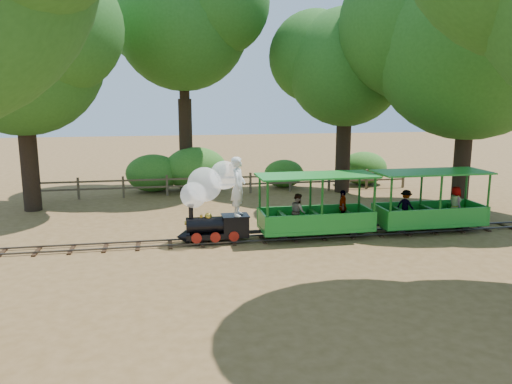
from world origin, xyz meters
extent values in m
plane|color=olive|center=(0.00, 0.00, 0.00)|extent=(90.00, 90.00, 0.00)
cube|color=#3F3D3A|center=(0.00, -0.30, 0.08)|extent=(22.00, 0.05, 0.05)
cube|color=#3F3D3A|center=(0.00, 0.30, 0.08)|extent=(22.00, 0.05, 0.05)
cube|color=#382314|center=(0.00, 0.00, 0.03)|extent=(0.12, 1.00, 0.05)
cube|color=#382314|center=(-5.00, 0.00, 0.03)|extent=(0.12, 1.00, 0.05)
cube|color=#382314|center=(5.00, 0.00, 0.03)|extent=(0.12, 1.00, 0.05)
cube|color=black|center=(-1.50, 0.00, 0.26)|extent=(2.01, 0.64, 0.16)
cylinder|color=black|center=(-1.82, 0.00, 0.60)|extent=(1.28, 0.51, 0.51)
cylinder|color=black|center=(-2.32, 0.00, 1.06)|extent=(0.15, 0.15, 0.40)
sphere|color=gold|center=(-1.77, 0.00, 0.88)|extent=(0.24, 0.24, 0.24)
cylinder|color=gold|center=(-2.00, 0.00, 0.90)|extent=(0.09, 0.09, 0.09)
cube|color=black|center=(-0.91, 0.00, 0.60)|extent=(0.82, 0.64, 0.50)
cube|color=black|center=(-0.91, 0.00, 0.87)|extent=(0.87, 0.69, 0.04)
cone|color=black|center=(-2.60, 0.00, 0.25)|extent=(0.41, 0.59, 0.59)
cylinder|color=gold|center=(-2.49, 0.00, 0.69)|extent=(0.09, 0.13, 0.13)
cylinder|color=#9B170E|center=(-2.19, -0.33, 0.26)|extent=(0.33, 0.05, 0.33)
cylinder|color=#9B170E|center=(-2.19, 0.33, 0.26)|extent=(0.33, 0.05, 0.33)
cylinder|color=#9B170E|center=(-1.59, -0.33, 0.26)|extent=(0.33, 0.05, 0.33)
cylinder|color=#9B170E|center=(-1.59, 0.33, 0.26)|extent=(0.33, 0.05, 0.33)
cylinder|color=#9B170E|center=(-1.00, -0.33, 0.26)|extent=(0.33, 0.05, 0.33)
cylinder|color=#9B170E|center=(-1.00, 0.33, 0.26)|extent=(0.33, 0.05, 0.33)
sphere|color=white|center=(-2.23, 0.05, 1.58)|extent=(0.82, 0.82, 0.82)
sphere|color=white|center=(-1.87, 0.10, 1.90)|extent=(1.10, 1.10, 1.10)
sphere|color=white|center=(-1.23, 0.15, 2.18)|extent=(0.91, 0.91, 0.91)
imported|color=silver|center=(-0.81, -0.09, 1.84)|extent=(0.65, 0.80, 1.90)
cube|color=#1E8928|center=(1.81, 0.00, 0.34)|extent=(3.73, 1.43, 0.11)
cube|color=#145917|center=(1.81, 0.00, 0.21)|extent=(3.36, 0.55, 0.15)
cube|color=#1E8928|center=(1.81, -0.67, 0.67)|extent=(3.73, 0.07, 0.55)
cube|color=#1E8928|center=(1.81, 0.67, 0.67)|extent=(3.73, 0.07, 0.55)
cube|color=#1E8928|center=(1.81, 0.00, 2.10)|extent=(3.90, 1.59, 0.05)
cylinder|color=#145917|center=(0.03, -0.65, 1.22)|extent=(0.08, 0.08, 1.76)
cylinder|color=#145917|center=(0.03, 0.65, 1.22)|extent=(0.08, 0.08, 1.76)
cylinder|color=#145917|center=(3.58, -0.65, 1.22)|extent=(0.08, 0.08, 1.76)
cylinder|color=#145917|center=(3.58, 0.65, 1.22)|extent=(0.08, 0.08, 1.76)
cube|color=#145917|center=(0.69, 0.00, 0.62)|extent=(0.13, 1.21, 0.44)
cube|color=#145917|center=(1.81, 0.00, 0.62)|extent=(0.13, 1.21, 0.44)
cube|color=#145917|center=(2.92, 0.00, 0.62)|extent=(0.13, 1.21, 0.44)
cylinder|color=black|center=(0.61, -0.37, 0.25)|extent=(0.31, 0.07, 0.31)
cylinder|color=black|center=(0.61, 0.37, 0.25)|extent=(0.31, 0.07, 0.31)
cylinder|color=black|center=(3.00, -0.37, 0.25)|extent=(0.31, 0.07, 0.31)
cylinder|color=black|center=(3.00, 0.37, 0.25)|extent=(0.31, 0.07, 0.31)
imported|color=gray|center=(1.12, -0.28, 0.98)|extent=(0.49, 0.60, 1.18)
imported|color=gray|center=(2.79, 0.14, 0.97)|extent=(0.47, 0.73, 1.15)
cube|color=#1E8928|center=(5.93, 0.00, 0.34)|extent=(3.73, 1.43, 0.11)
cube|color=#145917|center=(5.93, 0.00, 0.21)|extent=(3.36, 0.55, 0.15)
cube|color=#1E8928|center=(5.93, -0.67, 0.67)|extent=(3.73, 0.07, 0.55)
cube|color=#1E8928|center=(5.93, 0.67, 0.67)|extent=(3.73, 0.07, 0.55)
cube|color=#1E8928|center=(5.93, 0.00, 2.10)|extent=(3.90, 1.59, 0.05)
cylinder|color=#145917|center=(4.15, -0.65, 1.22)|extent=(0.08, 0.08, 1.76)
cylinder|color=#145917|center=(4.15, 0.65, 1.22)|extent=(0.08, 0.08, 1.76)
cylinder|color=#145917|center=(7.71, -0.65, 1.22)|extent=(0.08, 0.08, 1.76)
cylinder|color=#145917|center=(7.71, 0.65, 1.22)|extent=(0.08, 0.08, 1.76)
cube|color=#145917|center=(4.81, 0.00, 0.62)|extent=(0.13, 1.21, 0.44)
cube|color=#145917|center=(5.93, 0.00, 0.62)|extent=(0.13, 1.21, 0.44)
cube|color=#145917|center=(7.05, 0.00, 0.62)|extent=(0.13, 1.21, 0.44)
cylinder|color=black|center=(4.74, -0.37, 0.25)|extent=(0.31, 0.07, 0.31)
cylinder|color=black|center=(4.74, 0.37, 0.25)|extent=(0.31, 0.07, 0.31)
cylinder|color=black|center=(7.13, -0.37, 0.25)|extent=(0.31, 0.07, 0.31)
cylinder|color=black|center=(7.13, 0.37, 0.25)|extent=(0.31, 0.07, 0.31)
imported|color=gray|center=(5.07, 0.08, 0.94)|extent=(0.70, 0.81, 1.09)
imported|color=gray|center=(6.84, -0.10, 0.99)|extent=(0.38, 0.58, 1.18)
cylinder|color=#2D2116|center=(-8.50, 6.00, 1.71)|extent=(0.70, 0.70, 3.42)
cylinder|color=#2D2116|center=(-8.50, 6.00, 4.40)|extent=(0.52, 0.53, 1.95)
sphere|color=#24571B|center=(-8.50, 6.00, 6.36)|extent=(6.55, 6.55, 6.55)
sphere|color=#24571B|center=(-6.86, 5.02, 7.18)|extent=(4.91, 4.91, 4.91)
cylinder|color=#2D2116|center=(-2.00, 9.50, 2.26)|extent=(0.66, 0.66, 4.52)
cylinder|color=#2D2116|center=(-2.00, 9.50, 5.81)|extent=(0.50, 0.50, 2.58)
sphere|color=#24571B|center=(-2.00, 9.50, 8.06)|extent=(6.38, 6.38, 6.38)
sphere|color=#24571B|center=(-0.40, 8.54, 8.86)|extent=(4.79, 4.79, 4.79)
sphere|color=#24571B|center=(-3.44, 10.62, 8.70)|extent=(5.10, 5.10, 5.10)
cylinder|color=#2D2116|center=(5.50, 7.50, 1.64)|extent=(0.72, 0.72, 3.27)
cylinder|color=#2D2116|center=(5.50, 7.50, 4.21)|extent=(0.54, 0.54, 1.87)
sphere|color=#24571B|center=(5.50, 7.50, 5.98)|extent=(5.55, 5.55, 5.55)
sphere|color=#24571B|center=(6.89, 6.67, 6.67)|extent=(4.16, 4.16, 4.16)
sphere|color=#24571B|center=(4.25, 8.47, 6.53)|extent=(4.44, 4.44, 4.44)
cylinder|color=#2D2116|center=(9.00, 3.00, 1.79)|extent=(0.68, 0.68, 3.57)
cylinder|color=#2D2116|center=(9.00, 3.00, 4.59)|extent=(0.51, 0.51, 2.04)
sphere|color=#24571B|center=(9.00, 3.00, 6.78)|extent=(7.78, 7.78, 7.78)
sphere|color=#24571B|center=(7.25, 4.36, 7.56)|extent=(6.22, 6.22, 6.22)
cube|color=brown|center=(-9.00, 8.00, 0.50)|extent=(0.10, 0.10, 1.00)
cube|color=brown|center=(-7.00, 8.00, 0.50)|extent=(0.10, 0.10, 1.00)
cube|color=brown|center=(-5.00, 8.00, 0.50)|extent=(0.10, 0.10, 1.00)
cube|color=brown|center=(-3.00, 8.00, 0.50)|extent=(0.10, 0.10, 1.00)
cube|color=brown|center=(-1.00, 8.00, 0.50)|extent=(0.10, 0.10, 1.00)
cube|color=brown|center=(1.00, 8.00, 0.50)|extent=(0.10, 0.10, 1.00)
cube|color=brown|center=(3.00, 8.00, 0.50)|extent=(0.10, 0.10, 1.00)
cube|color=brown|center=(5.00, 8.00, 0.50)|extent=(0.10, 0.10, 1.00)
cube|color=brown|center=(7.00, 8.00, 0.50)|extent=(0.10, 0.10, 1.00)
cube|color=brown|center=(9.00, 8.00, 0.50)|extent=(0.10, 0.10, 1.00)
cube|color=brown|center=(0.00, 8.00, 0.80)|extent=(18.00, 0.06, 0.08)
cube|color=brown|center=(0.00, 8.00, 0.45)|extent=(18.00, 0.06, 0.08)
ellipsoid|color=#2D6B1E|center=(-3.65, 9.30, 0.92)|extent=(2.66, 2.05, 1.84)
ellipsoid|color=#2D6B1E|center=(-1.56, 9.30, 1.08)|extent=(3.12, 2.40, 2.16)
ellipsoid|color=#2D6B1E|center=(2.99, 9.30, 0.71)|extent=(2.06, 1.58, 1.43)
ellipsoid|color=#2D6B1E|center=(7.35, 9.30, 0.88)|extent=(2.53, 1.94, 1.75)
camera|label=1|loc=(-3.12, -15.52, 4.68)|focal=35.00mm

